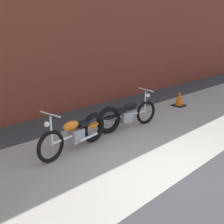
# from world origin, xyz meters

# --- Properties ---
(ground_plane) EXTENTS (80.00, 80.00, 0.00)m
(ground_plane) POSITION_xyz_m (0.00, 0.00, 0.00)
(ground_plane) COLOR #38383A
(sidewalk_slab) EXTENTS (36.00, 3.50, 0.01)m
(sidewalk_slab) POSITION_xyz_m (0.00, 1.75, 0.00)
(sidewalk_slab) COLOR #9E998E
(sidewalk_slab) RESTS_ON ground
(brick_building_wall) EXTENTS (36.00, 0.50, 5.06)m
(brick_building_wall) POSITION_xyz_m (0.00, 5.20, 2.53)
(brick_building_wall) COLOR brown
(brick_building_wall) RESTS_ON ground
(motorcycle_orange) EXTENTS (2.00, 0.60, 1.03)m
(motorcycle_orange) POSITION_xyz_m (-0.49, 2.34, 0.40)
(motorcycle_orange) COLOR black
(motorcycle_orange) RESTS_ON ground
(motorcycle_black) EXTENTS (2.00, 0.64, 1.03)m
(motorcycle_black) POSITION_xyz_m (1.12, 2.49, 0.40)
(motorcycle_black) COLOR black
(motorcycle_black) RESTS_ON ground
(traffic_cone) EXTENTS (0.40, 0.40, 0.55)m
(traffic_cone) POSITION_xyz_m (4.25, 2.73, 0.25)
(traffic_cone) COLOR orange
(traffic_cone) RESTS_ON ground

